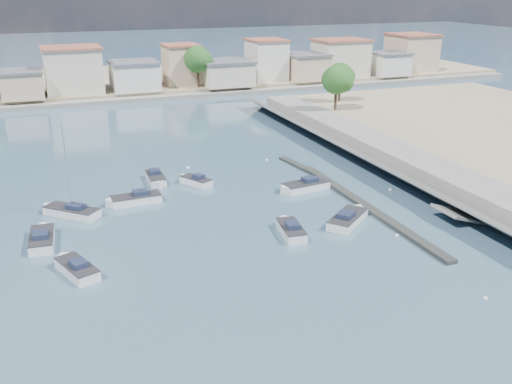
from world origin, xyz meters
TOP-DOWN VIEW (x-y plane):
  - ground at (0.00, 40.00)m, footprint 400.00×400.00m
  - seawall_walkway at (18.50, 13.00)m, footprint 5.00×90.00m
  - breakwater at (6.90, 12.69)m, footprint 2.00×31.02m
  - far_shore_land at (0.00, 92.00)m, footprint 160.00×40.00m
  - far_shore_quay at (0.00, 71.00)m, footprint 160.00×2.50m
  - far_town at (10.71, 76.92)m, footprint 113.01×12.80m
  - shore_trees at (8.34, 68.11)m, footprint 74.56×38.32m
  - motorboat_a at (-20.53, 6.18)m, footprint 3.18×4.95m
  - motorboat_b at (-2.39, 6.93)m, footprint 2.33×4.87m
  - motorboat_c at (-13.99, 19.20)m, footprint 5.50×2.12m
  - motorboat_d at (3.51, 16.66)m, footprint 5.74×2.79m
  - motorboat_e at (-22.75, 12.78)m, footprint 2.27×5.44m
  - motorboat_f at (-6.78, 22.47)m, footprint 3.14×3.97m
  - motorboat_g at (-10.61, 24.68)m, footprint 1.78×4.90m
  - motorboat_h at (3.63, 7.28)m, footprint 5.33×4.86m
  - sailboat at (-20.14, 18.18)m, footprint 5.21×5.07m
  - mooring_buoys at (4.72, 13.71)m, footprint 18.46×36.81m

SIDE VIEW (x-z plane):
  - ground at x=0.00m, z-range 0.00..0.00m
  - mooring_buoys at x=4.72m, z-range -0.13..0.23m
  - breakwater at x=6.90m, z-range 0.00..0.35m
  - motorboat_d at x=3.51m, z-range -0.36..1.12m
  - motorboat_b at x=-2.39m, z-range -0.36..1.12m
  - motorboat_f at x=-6.78m, z-range -0.36..1.12m
  - motorboat_e at x=-22.75m, z-range -0.36..1.12m
  - motorboat_h at x=3.63m, z-range -0.36..1.12m
  - motorboat_a at x=-20.53m, z-range -0.36..1.12m
  - motorboat_c at x=-13.99m, z-range -0.36..1.12m
  - motorboat_g at x=-10.61m, z-range -0.36..1.12m
  - far_shore_quay at x=0.00m, z-range 0.00..0.80m
  - sailboat at x=-20.14m, z-range -4.08..4.92m
  - far_shore_land at x=0.00m, z-range 0.00..1.40m
  - seawall_walkway at x=18.50m, z-range 0.00..1.80m
  - far_town at x=10.71m, z-range 0.76..9.11m
  - shore_trees at x=8.34m, z-range 2.26..10.18m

